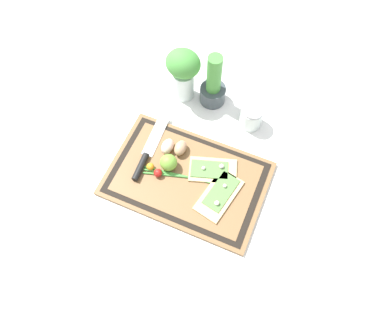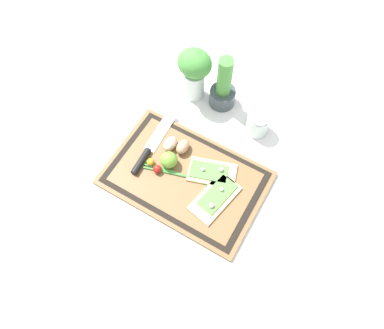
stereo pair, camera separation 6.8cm
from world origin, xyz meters
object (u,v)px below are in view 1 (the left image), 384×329
object	(u,v)px
pizza_slice_far	(212,170)
sauce_jar	(251,117)
egg_brown	(180,148)
egg_pink	(167,146)
pizza_slice_near	(219,195)
knife	(145,157)
herb_glass	(183,71)
cherry_tomato_red	(158,173)
cherry_tomato_yellow	(150,167)
lime	(169,162)
herb_pot	(213,87)

from	to	relation	value
pizza_slice_far	sauce_jar	bearing A→B (deg)	77.61
egg_brown	egg_pink	size ratio (longest dim) A/B	1.00
pizza_slice_far	egg_pink	distance (m)	0.17
sauce_jar	pizza_slice_near	bearing A→B (deg)	-89.69
knife	herb_glass	world-z (taller)	herb_glass
egg_pink	herb_glass	size ratio (longest dim) A/B	0.27
egg_brown	cherry_tomato_red	distance (m)	0.12
pizza_slice_near	egg_brown	xyz separation A→B (m)	(-0.18, 0.10, 0.01)
cherry_tomato_red	cherry_tomato_yellow	distance (m)	0.04
pizza_slice_near	lime	world-z (taller)	lime
cherry_tomato_red	pizza_slice_far	bearing A→B (deg)	27.87
cherry_tomato_yellow	sauce_jar	bearing A→B (deg)	51.77
pizza_slice_near	cherry_tomato_yellow	world-z (taller)	cherry_tomato_yellow
pizza_slice_near	sauce_jar	distance (m)	0.31
herb_glass	knife	bearing A→B (deg)	-91.33
knife	herb_pot	xyz separation A→B (m)	(0.11, 0.32, 0.05)
egg_pink	cherry_tomato_red	distance (m)	0.10
cherry_tomato_yellow	herb_pot	bearing A→B (deg)	77.09
pizza_slice_far	herb_glass	distance (m)	0.36
egg_brown	lime	bearing A→B (deg)	-99.15
egg_brown	pizza_slice_near	bearing A→B (deg)	-28.97
herb_pot	herb_glass	distance (m)	0.12
egg_pink	pizza_slice_near	bearing A→B (deg)	-21.69
pizza_slice_far	herb_glass	size ratio (longest dim) A/B	0.82
egg_brown	cherry_tomato_red	world-z (taller)	egg_brown
egg_brown	herb_pot	bearing A→B (deg)	86.30
pizza_slice_far	sauce_jar	distance (m)	0.24
egg_brown	sauce_jar	distance (m)	0.27
lime	cherry_tomato_red	bearing A→B (deg)	-115.44
cherry_tomato_red	herb_glass	size ratio (longest dim) A/B	0.13
egg_pink	cherry_tomato_yellow	size ratio (longest dim) A/B	2.25
pizza_slice_near	pizza_slice_far	bearing A→B (deg)	126.58
cherry_tomato_red	sauce_jar	xyz separation A→B (m)	(0.21, 0.32, 0.01)
knife	sauce_jar	bearing A→B (deg)	45.56
cherry_tomato_red	herb_glass	bearing A→B (deg)	99.64
egg_brown	herb_pot	distance (m)	0.26
cherry_tomato_red	pizza_slice_near	bearing A→B (deg)	3.04
pizza_slice_far	egg_pink	bearing A→B (deg)	174.47
sauce_jar	herb_glass	distance (m)	0.28
egg_pink	lime	xyz separation A→B (m)	(0.03, -0.06, 0.01)
knife	egg_brown	size ratio (longest dim) A/B	4.74
lime	sauce_jar	bearing A→B (deg)	55.67
pizza_slice_far	cherry_tomato_red	xyz separation A→B (m)	(-0.16, -0.08, 0.01)
lime	cherry_tomato_red	world-z (taller)	lime
cherry_tomato_yellow	sauce_jar	world-z (taller)	sauce_jar
knife	cherry_tomato_red	xyz separation A→B (m)	(0.07, -0.04, 0.01)
sauce_jar	herb_glass	xyz separation A→B (m)	(-0.27, 0.03, 0.09)
herb_pot	sauce_jar	world-z (taller)	herb_pot
egg_pink	herb_glass	xyz separation A→B (m)	(-0.05, 0.24, 0.09)
cherry_tomato_red	knife	bearing A→B (deg)	149.39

